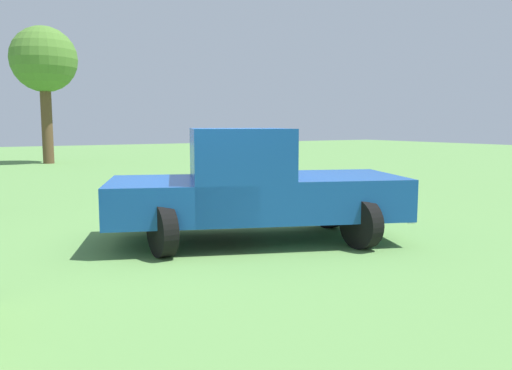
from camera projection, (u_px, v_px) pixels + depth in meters
The scene contains 3 objects.
ground_plane at pixel (226, 243), 7.93m from camera, with size 80.00×80.00×0.00m, color #5B8C47.
pickup_truck at pixel (249, 184), 7.98m from camera, with size 3.39×4.96×1.80m.
tree_far_center at pixel (44, 61), 23.56m from camera, with size 3.05×3.05×6.44m.
Camera 1 is at (-6.94, 3.51, 1.86)m, focal length 35.19 mm.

